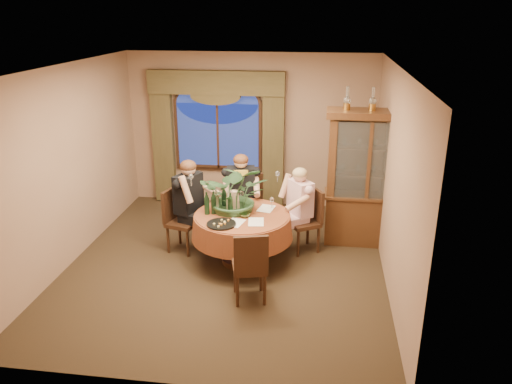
# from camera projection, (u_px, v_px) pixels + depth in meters

# --- Properties ---
(floor) EXTENTS (5.00, 5.00, 0.00)m
(floor) POSITION_uv_depth(u_px,v_px,m) (226.00, 264.00, 7.27)
(floor) COLOR black
(floor) RESTS_ON ground
(wall_back) EXTENTS (4.50, 0.00, 4.50)m
(wall_back) POSITION_uv_depth(u_px,v_px,m) (251.00, 131.00, 9.10)
(wall_back) COLOR #8E6952
(wall_back) RESTS_ON ground
(wall_right) EXTENTS (0.00, 5.00, 5.00)m
(wall_right) POSITION_uv_depth(u_px,v_px,m) (393.00, 180.00, 6.49)
(wall_right) COLOR #8E6952
(wall_right) RESTS_ON ground
(ceiling) EXTENTS (5.00, 5.00, 0.00)m
(ceiling) POSITION_uv_depth(u_px,v_px,m) (222.00, 68.00, 6.30)
(ceiling) COLOR white
(ceiling) RESTS_ON wall_back
(window) EXTENTS (1.62, 0.10, 1.32)m
(window) POSITION_uv_depth(u_px,v_px,m) (218.00, 136.00, 9.15)
(window) COLOR navy
(window) RESTS_ON wall_back
(arched_transom) EXTENTS (1.60, 0.06, 0.44)m
(arched_transom) POSITION_uv_depth(u_px,v_px,m) (217.00, 93.00, 8.88)
(arched_transom) COLOR navy
(arched_transom) RESTS_ON wall_back
(drapery_left) EXTENTS (0.38, 0.14, 2.32)m
(drapery_left) POSITION_uv_depth(u_px,v_px,m) (163.00, 141.00, 9.28)
(drapery_left) COLOR #42391F
(drapery_left) RESTS_ON floor
(drapery_right) EXTENTS (0.38, 0.14, 2.32)m
(drapery_right) POSITION_uv_depth(u_px,v_px,m) (273.00, 145.00, 9.01)
(drapery_right) COLOR #42391F
(drapery_right) RESTS_ON floor
(swag_valance) EXTENTS (2.45, 0.16, 0.42)m
(swag_valance) POSITION_uv_depth(u_px,v_px,m) (216.00, 83.00, 8.74)
(swag_valance) COLOR #42391F
(swag_valance) RESTS_ON wall_back
(dining_table) EXTENTS (1.93, 1.93, 0.75)m
(dining_table) POSITION_uv_depth(u_px,v_px,m) (242.00, 238.00, 7.22)
(dining_table) COLOR maroon
(dining_table) RESTS_ON floor
(china_cabinet) EXTENTS (1.31, 0.52, 2.11)m
(china_cabinet) POSITION_uv_depth(u_px,v_px,m) (366.00, 179.00, 7.60)
(china_cabinet) COLOR #3D2111
(china_cabinet) RESTS_ON floor
(oil_lamp_left) EXTENTS (0.11, 0.11, 0.34)m
(oil_lamp_left) POSITION_uv_depth(u_px,v_px,m) (347.00, 98.00, 7.23)
(oil_lamp_left) COLOR #A5722D
(oil_lamp_left) RESTS_ON china_cabinet
(oil_lamp_center) EXTENTS (0.11, 0.11, 0.34)m
(oil_lamp_center) POSITION_uv_depth(u_px,v_px,m) (373.00, 99.00, 7.18)
(oil_lamp_center) COLOR #A5722D
(oil_lamp_center) RESTS_ON china_cabinet
(oil_lamp_right) EXTENTS (0.11, 0.11, 0.34)m
(oil_lamp_right) POSITION_uv_depth(u_px,v_px,m) (399.00, 99.00, 7.13)
(oil_lamp_right) COLOR #A5722D
(oil_lamp_right) RESTS_ON china_cabinet
(chair_right) EXTENTS (0.57, 0.57, 0.96)m
(chair_right) POSITION_uv_depth(u_px,v_px,m) (304.00, 221.00, 7.53)
(chair_right) COLOR black
(chair_right) RESTS_ON floor
(chair_back_right) EXTENTS (0.44, 0.44, 0.96)m
(chair_back_right) POSITION_uv_depth(u_px,v_px,m) (249.00, 205.00, 8.15)
(chair_back_right) COLOR black
(chair_back_right) RESTS_ON floor
(chair_back) EXTENTS (0.51, 0.51, 0.96)m
(chair_back) POSITION_uv_depth(u_px,v_px,m) (183.00, 221.00, 7.54)
(chair_back) COLOR black
(chair_back) RESTS_ON floor
(chair_front_left) EXTENTS (0.51, 0.51, 0.96)m
(chair_front_left) POSITION_uv_depth(u_px,v_px,m) (249.00, 265.00, 6.25)
(chair_front_left) COLOR black
(chair_front_left) RESTS_ON floor
(person_pink) EXTENTS (0.62, 0.63, 1.31)m
(person_pink) POSITION_uv_depth(u_px,v_px,m) (300.00, 209.00, 7.55)
(person_pink) COLOR #D2A5B0
(person_pink) RESTS_ON floor
(person_back) EXTENTS (0.62, 0.65, 1.42)m
(person_back) POSITION_uv_depth(u_px,v_px,m) (189.00, 205.00, 7.54)
(person_back) COLOR black
(person_back) RESTS_ON floor
(person_scarf) EXTENTS (0.57, 0.54, 1.39)m
(person_scarf) POSITION_uv_depth(u_px,v_px,m) (241.00, 195.00, 7.97)
(person_scarf) COLOR black
(person_scarf) RESTS_ON floor
(stoneware_vase) EXTENTS (0.16, 0.16, 0.30)m
(stoneware_vase) POSITION_uv_depth(u_px,v_px,m) (234.00, 201.00, 7.18)
(stoneware_vase) COLOR tan
(stoneware_vase) RESTS_ON dining_table
(centerpiece_plant) EXTENTS (0.96, 1.07, 0.83)m
(centerpiece_plant) POSITION_uv_depth(u_px,v_px,m) (236.00, 169.00, 7.04)
(centerpiece_plant) COLOR #2D502E
(centerpiece_plant) RESTS_ON dining_table
(olive_bowl) EXTENTS (0.15, 0.15, 0.05)m
(olive_bowl) POSITION_uv_depth(u_px,v_px,m) (245.00, 215.00, 7.00)
(olive_bowl) COLOR #495528
(olive_bowl) RESTS_ON dining_table
(cheese_platter) EXTENTS (0.40, 0.40, 0.02)m
(cheese_platter) POSITION_uv_depth(u_px,v_px,m) (221.00, 224.00, 6.74)
(cheese_platter) COLOR black
(cheese_platter) RESTS_ON dining_table
(wine_bottle_0) EXTENTS (0.07, 0.07, 0.33)m
(wine_bottle_0) POSITION_uv_depth(u_px,v_px,m) (230.00, 204.00, 7.01)
(wine_bottle_0) COLOR black
(wine_bottle_0) RESTS_ON dining_table
(wine_bottle_1) EXTENTS (0.07, 0.07, 0.33)m
(wine_bottle_1) POSITION_uv_depth(u_px,v_px,m) (214.00, 203.00, 7.07)
(wine_bottle_1) COLOR black
(wine_bottle_1) RESTS_ON dining_table
(wine_bottle_2) EXTENTS (0.07, 0.07, 0.33)m
(wine_bottle_2) POSITION_uv_depth(u_px,v_px,m) (207.00, 203.00, 7.05)
(wine_bottle_2) COLOR black
(wine_bottle_2) RESTS_ON dining_table
(wine_bottle_3) EXTENTS (0.07, 0.07, 0.33)m
(wine_bottle_3) POSITION_uv_depth(u_px,v_px,m) (224.00, 198.00, 7.25)
(wine_bottle_3) COLOR black
(wine_bottle_3) RESTS_ON dining_table
(wine_bottle_4) EXTENTS (0.07, 0.07, 0.33)m
(wine_bottle_4) POSITION_uv_depth(u_px,v_px,m) (229.00, 202.00, 7.09)
(wine_bottle_4) COLOR tan
(wine_bottle_4) RESTS_ON dining_table
(wine_bottle_5) EXTENTS (0.07, 0.07, 0.33)m
(wine_bottle_5) POSITION_uv_depth(u_px,v_px,m) (216.00, 200.00, 7.17)
(wine_bottle_5) COLOR tan
(wine_bottle_5) RESTS_ON dining_table
(tasting_paper_0) EXTENTS (0.24, 0.32, 0.00)m
(tasting_paper_0) POSITION_uv_depth(u_px,v_px,m) (256.00, 222.00, 6.83)
(tasting_paper_0) COLOR white
(tasting_paper_0) RESTS_ON dining_table
(tasting_paper_1) EXTENTS (0.26, 0.34, 0.00)m
(tasting_paper_1) POSITION_uv_depth(u_px,v_px,m) (266.00, 208.00, 7.29)
(tasting_paper_1) COLOR white
(tasting_paper_1) RESTS_ON dining_table
(tasting_paper_2) EXTENTS (0.28, 0.34, 0.00)m
(tasting_paper_2) POSITION_uv_depth(u_px,v_px,m) (235.00, 223.00, 6.80)
(tasting_paper_2) COLOR white
(tasting_paper_2) RESTS_ON dining_table
(wine_glass_person_pink) EXTENTS (0.07, 0.07, 0.18)m
(wine_glass_person_pink) POSITION_uv_depth(u_px,v_px,m) (272.00, 203.00, 7.27)
(wine_glass_person_pink) COLOR silver
(wine_glass_person_pink) RESTS_ON dining_table
(wine_glass_person_back) EXTENTS (0.07, 0.07, 0.18)m
(wine_glass_person_back) POSITION_uv_depth(u_px,v_px,m) (214.00, 202.00, 7.28)
(wine_glass_person_back) COLOR silver
(wine_glass_person_back) RESTS_ON dining_table
(wine_glass_person_scarf) EXTENTS (0.07, 0.07, 0.18)m
(wine_glass_person_scarf) POSITION_uv_depth(u_px,v_px,m) (242.00, 196.00, 7.51)
(wine_glass_person_scarf) COLOR silver
(wine_glass_person_scarf) RESTS_ON dining_table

